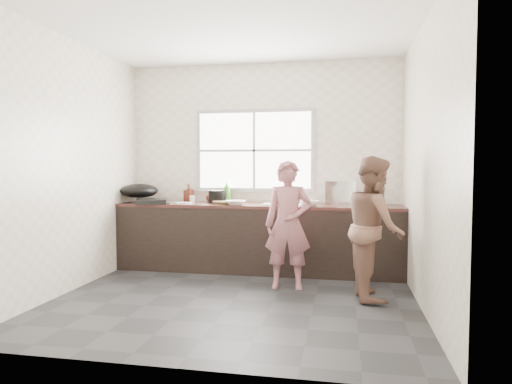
% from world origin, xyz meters
% --- Properties ---
extents(floor, '(3.60, 3.20, 0.01)m').
position_xyz_m(floor, '(0.00, 0.00, -0.01)').
color(floor, '#272729').
rests_on(floor, ground).
extents(ceiling, '(3.60, 3.20, 0.01)m').
position_xyz_m(ceiling, '(0.00, 0.00, 2.71)').
color(ceiling, silver).
rests_on(ceiling, wall_back).
extents(wall_back, '(3.60, 0.01, 2.70)m').
position_xyz_m(wall_back, '(0.00, 1.60, 1.35)').
color(wall_back, silver).
rests_on(wall_back, ground).
extents(wall_left, '(0.01, 3.20, 2.70)m').
position_xyz_m(wall_left, '(-1.80, 0.00, 1.35)').
color(wall_left, beige).
rests_on(wall_left, ground).
extents(wall_right, '(0.01, 3.20, 2.70)m').
position_xyz_m(wall_right, '(1.80, 0.00, 1.35)').
color(wall_right, beige).
rests_on(wall_right, ground).
extents(wall_front, '(3.60, 0.01, 2.70)m').
position_xyz_m(wall_front, '(0.00, -1.60, 1.35)').
color(wall_front, beige).
rests_on(wall_front, ground).
extents(cabinet, '(3.60, 0.62, 0.82)m').
position_xyz_m(cabinet, '(0.00, 1.29, 0.41)').
color(cabinet, black).
rests_on(cabinet, floor).
extents(countertop, '(3.60, 0.64, 0.04)m').
position_xyz_m(countertop, '(0.00, 1.29, 0.84)').
color(countertop, '#361B16').
rests_on(countertop, cabinet).
extents(sink, '(0.55, 0.45, 0.02)m').
position_xyz_m(sink, '(0.35, 1.29, 0.86)').
color(sink, silver).
rests_on(sink, countertop).
extents(faucet, '(0.02, 0.02, 0.30)m').
position_xyz_m(faucet, '(0.35, 1.49, 1.01)').
color(faucet, silver).
rests_on(faucet, countertop).
extents(window_frame, '(1.60, 0.05, 1.10)m').
position_xyz_m(window_frame, '(-0.10, 1.59, 1.55)').
color(window_frame, '#9EA0A5').
rests_on(window_frame, wall_back).
extents(window_glazing, '(1.50, 0.01, 1.00)m').
position_xyz_m(window_glazing, '(-0.10, 1.57, 1.55)').
color(window_glazing, white).
rests_on(window_glazing, window_frame).
extents(woman, '(0.49, 0.34, 1.31)m').
position_xyz_m(woman, '(0.48, 0.54, 0.66)').
color(woman, '#A9656D').
rests_on(woman, floor).
extents(person_side, '(0.63, 0.77, 1.45)m').
position_xyz_m(person_side, '(1.39, 0.34, 0.72)').
color(person_side, brown).
rests_on(person_side, floor).
extents(cutting_board, '(0.46, 0.46, 0.04)m').
position_xyz_m(cutting_board, '(-0.40, 1.24, 0.88)').
color(cutting_board, '#332714').
rests_on(cutting_board, countertop).
extents(cleaver, '(0.24, 0.17, 0.01)m').
position_xyz_m(cleaver, '(-0.31, 1.32, 0.90)').
color(cleaver, silver).
rests_on(cleaver, cutting_board).
extents(bowl_mince, '(0.27, 0.27, 0.06)m').
position_xyz_m(bowl_mince, '(-0.24, 1.09, 0.89)').
color(bowl_mince, white).
rests_on(bowl_mince, countertop).
extents(bowl_crabs, '(0.24, 0.24, 0.06)m').
position_xyz_m(bowl_crabs, '(0.67, 1.08, 0.89)').
color(bowl_crabs, silver).
rests_on(bowl_crabs, countertop).
extents(bowl_held, '(0.20, 0.20, 0.06)m').
position_xyz_m(bowl_held, '(0.32, 1.08, 0.89)').
color(bowl_held, white).
rests_on(bowl_held, countertop).
extents(black_pot, '(0.25, 0.25, 0.16)m').
position_xyz_m(black_pot, '(-0.57, 1.41, 0.94)').
color(black_pot, black).
rests_on(black_pot, countertop).
extents(plate_food, '(0.22, 0.22, 0.02)m').
position_xyz_m(plate_food, '(-0.93, 1.13, 0.87)').
color(plate_food, silver).
rests_on(plate_food, countertop).
extents(bottle_green, '(0.14, 0.14, 0.29)m').
position_xyz_m(bottle_green, '(-0.47, 1.52, 1.01)').
color(bottle_green, '#468D2E').
rests_on(bottle_green, countertop).
extents(bottle_brown_tall, '(0.12, 0.12, 0.21)m').
position_xyz_m(bottle_brown_tall, '(-1.00, 1.52, 0.97)').
color(bottle_brown_tall, '#4A1C12').
rests_on(bottle_brown_tall, countertop).
extents(bottle_brown_short, '(0.14, 0.14, 0.16)m').
position_xyz_m(bottle_brown_short, '(-0.69, 1.52, 0.94)').
color(bottle_brown_short, '#4B1D12').
rests_on(bottle_brown_short, countertop).
extents(glass_jar, '(0.09, 0.09, 0.10)m').
position_xyz_m(glass_jar, '(-0.89, 1.34, 0.91)').
color(glass_jar, silver).
rests_on(glass_jar, countertop).
extents(burner, '(0.50, 0.50, 0.06)m').
position_xyz_m(burner, '(-1.36, 1.10, 0.89)').
color(burner, black).
rests_on(burner, countertop).
extents(wok, '(0.53, 0.53, 0.19)m').
position_xyz_m(wok, '(-1.61, 1.27, 1.01)').
color(wok, black).
rests_on(wok, burner).
extents(dish_rack, '(0.44, 0.35, 0.29)m').
position_xyz_m(dish_rack, '(1.01, 1.52, 1.01)').
color(dish_rack, white).
rests_on(dish_rack, countertop).
extents(pot_lid_left, '(0.34, 0.34, 0.01)m').
position_xyz_m(pot_lid_left, '(-1.11, 1.23, 0.87)').
color(pot_lid_left, silver).
rests_on(pot_lid_left, countertop).
extents(pot_lid_right, '(0.25, 0.25, 0.01)m').
position_xyz_m(pot_lid_right, '(-1.07, 1.29, 0.87)').
color(pot_lid_right, silver).
rests_on(pot_lid_right, countertop).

